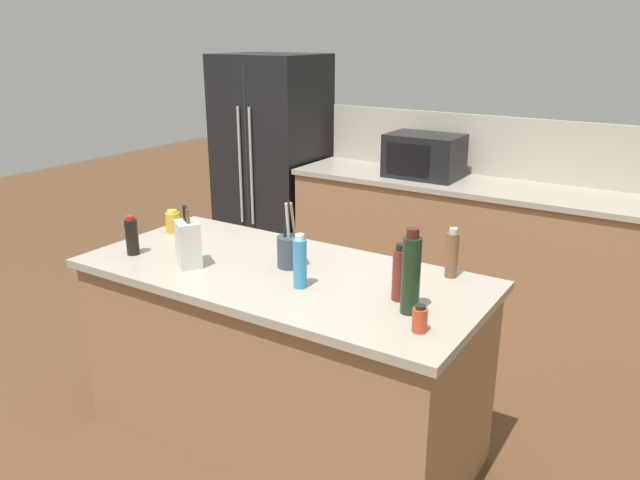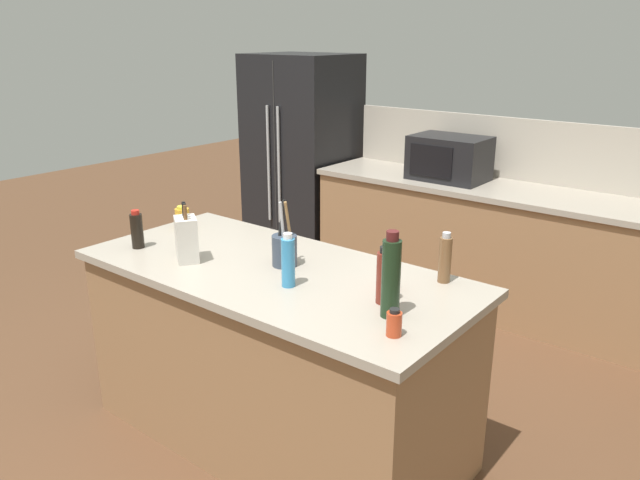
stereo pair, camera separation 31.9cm
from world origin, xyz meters
name	(u,v)px [view 1 (the left image)]	position (x,y,z in m)	size (l,w,h in m)	color
ground_plane	(284,439)	(0.00, 0.00, 0.00)	(14.00, 14.00, 0.00)	brown
back_counter_run	(485,246)	(0.30, 2.20, 0.47)	(3.09, 0.66, 0.94)	#936B47
wall_backsplash	(507,148)	(0.30, 2.52, 1.17)	(3.05, 0.03, 0.46)	#B2A899
kitchen_island	(282,358)	(0.00, 0.00, 0.47)	(1.95, 0.90, 0.94)	#936B47
refrigerator	(272,159)	(-1.72, 2.25, 0.91)	(0.87, 0.75, 1.82)	black
microwave	(424,156)	(-0.23, 2.20, 1.10)	(0.55, 0.39, 0.33)	black
knife_block	(188,243)	(-0.40, -0.19, 1.05)	(0.16, 0.16, 0.29)	beige
utensil_crock	(290,250)	(0.01, 0.06, 1.02)	(0.12, 0.12, 0.32)	#333D4C
soy_sauce_bottle	(132,236)	(-0.75, -0.22, 1.03)	(0.06, 0.06, 0.20)	black
vinegar_bottle	(400,274)	(0.62, -0.01, 1.06)	(0.07, 0.07, 0.25)	maroon
pepper_grinder	(452,254)	(0.71, 0.35, 1.05)	(0.06, 0.06, 0.23)	brown
wine_bottle	(411,274)	(0.71, -0.10, 1.11)	(0.07, 0.07, 0.35)	black
honey_jar	(173,222)	(-0.85, 0.16, 1.00)	(0.08, 0.08, 0.13)	gold
spice_jar_paprika	(420,319)	(0.81, -0.23, 0.99)	(0.06, 0.06, 0.11)	#B73D1E
dish_soap_bottle	(300,262)	(0.20, -0.12, 1.06)	(0.06, 0.06, 0.24)	#3384BC
hot_sauce_bottle	(399,270)	(0.55, 0.13, 1.02)	(0.05, 0.05, 0.16)	red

